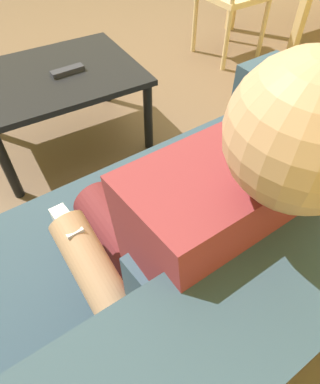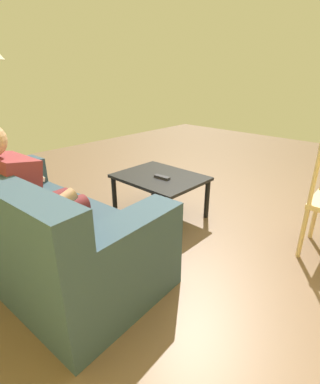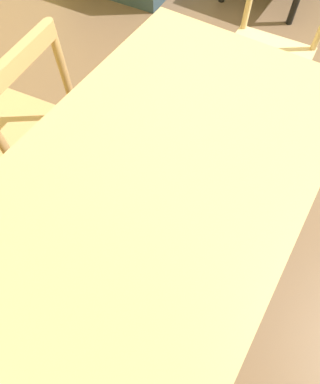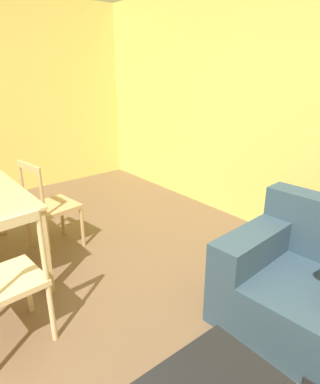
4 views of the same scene
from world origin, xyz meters
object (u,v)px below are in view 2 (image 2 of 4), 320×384
coffee_table (160,181)px  person_lounging (32,201)px  couch (38,231)px  tv_remote (162,177)px

coffee_table → person_lounging: bearing=88.5°
person_lounging → coffee_table: bearing=-91.5°
couch → coffee_table: (-0.07, -1.26, 0.07)m
coffee_table → tv_remote: bearing=148.7°
person_lounging → tv_remote: size_ratio=6.69×
person_lounging → couch: bearing=-28.1°
person_lounging → tv_remote: (-0.10, -1.24, -0.13)m
couch → tv_remote: size_ratio=11.38×
coffee_table → tv_remote: size_ratio=4.99×
couch → tv_remote: bearing=-96.0°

